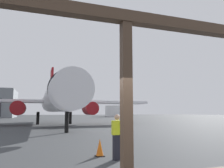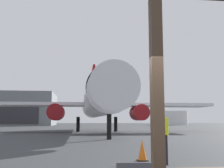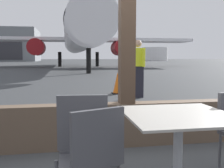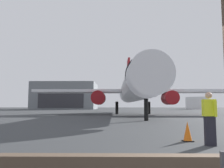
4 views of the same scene
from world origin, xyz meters
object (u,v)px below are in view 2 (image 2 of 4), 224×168
object	(u,v)px
distant_hangar	(17,109)
airplane	(99,102)
traffic_cone	(142,151)
fuel_storage_tank	(174,118)
ground_crew_worker	(162,136)

from	to	relation	value
distant_hangar	airplane	bearing A→B (deg)	-68.34
traffic_cone	fuel_storage_tank	distance (m)	83.13
traffic_cone	distant_hangar	bearing A→B (deg)	105.34
distant_hangar	fuel_storage_tank	size ratio (longest dim) A/B	2.44
ground_crew_worker	traffic_cone	world-z (taller)	ground_crew_worker
ground_crew_worker	distant_hangar	xyz separation A→B (m)	(-20.87, 75.40, 3.74)
airplane	fuel_storage_tank	world-z (taller)	airplane
traffic_cone	distant_hangar	xyz separation A→B (m)	(-20.43, 74.48, 4.30)
ground_crew_worker	fuel_storage_tank	distance (m)	83.84
airplane	distant_hangar	xyz separation A→B (m)	(-20.43, 51.45, 1.01)
airplane	fuel_storage_tank	xyz separation A→B (m)	(28.38, 55.09, -1.41)
airplane	ground_crew_worker	xyz separation A→B (m)	(0.44, -23.95, -2.74)
ground_crew_worker	distant_hangar	size ratio (longest dim) A/B	0.08
distant_hangar	fuel_storage_tank	xyz separation A→B (m)	(48.81, 3.64, -2.42)
traffic_cone	ground_crew_worker	bearing A→B (deg)	-64.34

